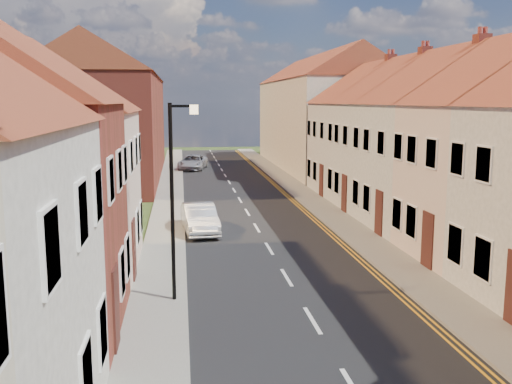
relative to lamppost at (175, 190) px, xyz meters
name	(u,v)px	position (x,y,z in m)	size (l,w,h in m)	color
road	(257,228)	(3.81, 10.00, -3.53)	(7.00, 90.00, 0.02)	black
pavement_left	(166,230)	(-0.59, 10.00, -3.48)	(1.80, 90.00, 0.12)	gray
pavement_right	(344,224)	(8.21, 10.00, -3.48)	(1.80, 90.00, 0.12)	gray
cottage_r_pink	(452,137)	(13.11, 8.90, 0.94)	(8.30, 6.00, 9.00)	silver
cottage_r_white_far	(408,131)	(13.11, 14.30, 0.94)	(8.30, 5.20, 9.00)	silver
cottage_r_cream_far	(376,127)	(13.11, 19.70, 0.94)	(8.30, 6.00, 9.00)	silver
cottage_l_pink	(18,153)	(-5.49, 3.85, 0.83)	(8.30, 6.30, 8.80)	beige
block_right_far	(321,110)	(13.11, 35.00, 1.76)	(8.30, 24.20, 10.50)	#B0AA94
block_left_far	(108,112)	(-5.49, 30.00, 1.76)	(8.30, 24.20, 10.50)	#96362B
lamppost	(175,190)	(0.00, 0.00, 0.00)	(0.88, 0.15, 6.00)	black
car_mid	(200,219)	(1.01, 9.42, -2.86)	(1.44, 4.14, 1.36)	silver
car_distant	(193,162)	(1.25, 34.68, -2.87)	(2.21, 4.79, 1.33)	#A7A8AF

